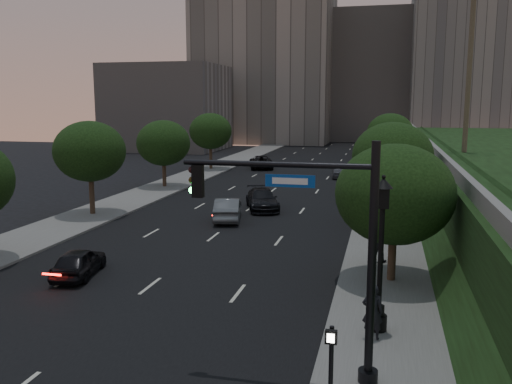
% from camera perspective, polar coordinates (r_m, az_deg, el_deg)
% --- Properties ---
extents(ground, '(160.00, 160.00, 0.00)m').
position_cam_1_polar(ground, '(20.46, -17.04, -14.02)').
color(ground, black).
rests_on(ground, ground).
extents(road_surface, '(16.00, 140.00, 0.02)m').
position_cam_1_polar(road_surface, '(47.77, 1.39, -0.15)').
color(road_surface, black).
rests_on(road_surface, ground).
extents(sidewalk_right, '(4.50, 140.00, 0.15)m').
position_cam_1_polar(sidewalk_right, '(46.74, 13.77, -0.56)').
color(sidewalk_right, slate).
rests_on(sidewalk_right, ground).
extents(sidewalk_left, '(4.50, 140.00, 0.15)m').
position_cam_1_polar(sidewalk_left, '(50.87, -9.98, 0.37)').
color(sidewalk_left, slate).
rests_on(sidewalk_left, ground).
extents(parapet_wall, '(0.35, 90.00, 0.70)m').
position_cam_1_polar(parapet_wall, '(44.37, 18.20, 4.28)').
color(parapet_wall, slate).
rests_on(parapet_wall, embankment).
extents(office_block_left, '(26.00, 20.00, 32.00)m').
position_cam_1_polar(office_block_left, '(110.94, 1.04, 13.63)').
color(office_block_left, gray).
rests_on(office_block_left, ground).
extents(office_block_mid, '(22.00, 18.00, 26.00)m').
position_cam_1_polar(office_block_mid, '(118.23, 11.83, 11.72)').
color(office_block_mid, '#A39C95').
rests_on(office_block_mid, ground).
extents(office_block_right, '(20.00, 22.00, 36.00)m').
position_cam_1_polar(office_block_right, '(113.39, 21.22, 13.93)').
color(office_block_right, gray).
rests_on(office_block_right, ground).
extents(office_block_filler, '(18.00, 16.00, 14.00)m').
position_cam_1_polar(office_block_filler, '(93.22, -9.26, 8.75)').
color(office_block_filler, '#A39C95').
rests_on(office_block_filler, ground).
extents(tree_right_a, '(5.20, 5.20, 6.24)m').
position_cam_1_polar(tree_right_a, '(24.39, 14.38, -0.24)').
color(tree_right_a, '#38281C').
rests_on(tree_right_a, ground).
extents(tree_right_b, '(5.20, 5.20, 6.74)m').
position_cam_1_polar(tree_right_b, '(36.23, 14.17, 3.66)').
color(tree_right_b, '#38281C').
rests_on(tree_right_b, ground).
extents(tree_right_c, '(5.20, 5.20, 6.24)m').
position_cam_1_polar(tree_right_c, '(49.22, 14.00, 4.56)').
color(tree_right_c, '#38281C').
rests_on(tree_right_c, ground).
extents(tree_right_d, '(5.20, 5.20, 6.74)m').
position_cam_1_polar(tree_right_d, '(63.16, 13.94, 6.04)').
color(tree_right_d, '#38281C').
rests_on(tree_right_d, ground).
extents(tree_right_e, '(5.20, 5.20, 6.24)m').
position_cam_1_polar(tree_right_e, '(78.16, 13.86, 6.30)').
color(tree_right_e, '#38281C').
rests_on(tree_right_e, ground).
extents(tree_left_b, '(5.00, 5.00, 6.71)m').
position_cam_1_polar(tree_left_b, '(39.71, -17.11, 4.11)').
color(tree_left_b, '#38281C').
rests_on(tree_left_b, ground).
extents(tree_left_c, '(5.00, 5.00, 6.34)m').
position_cam_1_polar(tree_left_c, '(51.32, -9.72, 5.10)').
color(tree_left_c, '#38281C').
rests_on(tree_left_c, ground).
extents(tree_left_d, '(5.00, 5.00, 6.71)m').
position_cam_1_polar(tree_left_d, '(64.38, -4.82, 6.40)').
color(tree_left_d, '#38281C').
rests_on(tree_left_d, ground).
extents(traffic_signal_mast, '(5.68, 0.56, 7.00)m').
position_cam_1_polar(traffic_signal_mast, '(15.34, 8.00, -7.06)').
color(traffic_signal_mast, black).
rests_on(traffic_signal_mast, ground).
extents(street_lamp, '(0.64, 0.64, 5.62)m').
position_cam_1_polar(street_lamp, '(19.11, 12.97, -7.12)').
color(street_lamp, black).
rests_on(street_lamp, ground).
extents(pedestrian_signal, '(0.30, 0.33, 2.50)m').
position_cam_1_polar(pedestrian_signal, '(14.34, 7.89, -17.35)').
color(pedestrian_signal, black).
rests_on(pedestrian_signal, ground).
extents(sedan_near_left, '(2.28, 4.16, 1.34)m').
position_cam_1_polar(sedan_near_left, '(26.59, -18.16, -7.03)').
color(sedan_near_left, black).
rests_on(sedan_near_left, ground).
extents(sedan_mid_left, '(2.66, 5.00, 1.57)m').
position_cam_1_polar(sedan_mid_left, '(36.96, -2.99, -1.81)').
color(sedan_mid_left, slate).
rests_on(sedan_mid_left, ground).
extents(sedan_far_left, '(4.15, 6.20, 1.58)m').
position_cam_1_polar(sedan_far_left, '(65.68, 0.54, 3.18)').
color(sedan_far_left, black).
rests_on(sedan_far_left, ground).
extents(sedan_near_right, '(3.79, 5.68, 1.53)m').
position_cam_1_polar(sedan_near_right, '(40.62, 0.65, -0.79)').
color(sedan_near_right, black).
rests_on(sedan_near_right, ground).
extents(sedan_far_right, '(2.27, 4.76, 1.57)m').
position_cam_1_polar(sedan_far_right, '(58.45, 8.94, 2.28)').
color(sedan_far_right, slate).
rests_on(sedan_far_right, ground).
extents(pedestrian_a, '(0.71, 0.48, 1.90)m').
position_cam_1_polar(pedestrian_a, '(18.89, 12.16, -12.22)').
color(pedestrian_a, black).
rests_on(pedestrian_a, sidewalk_right).
extents(pedestrian_b, '(0.96, 0.77, 1.90)m').
position_cam_1_polar(pedestrian_b, '(27.63, 12.70, -5.24)').
color(pedestrian_b, black).
rests_on(pedestrian_b, sidewalk_right).
extents(pedestrian_c, '(1.07, 0.64, 1.71)m').
position_cam_1_polar(pedestrian_c, '(32.17, 13.26, -3.35)').
color(pedestrian_c, black).
rests_on(pedestrian_c, sidewalk_right).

